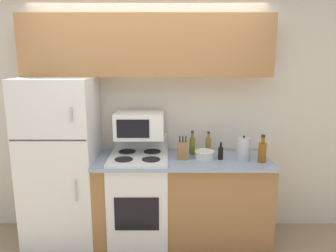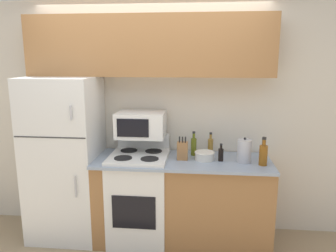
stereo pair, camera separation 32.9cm
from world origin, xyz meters
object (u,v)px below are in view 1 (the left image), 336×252
Objects in this scene: knife_block at (182,150)px; bottle_whiskey at (262,151)px; bottle_soy_sauce at (220,153)px; bottle_vinegar at (208,145)px; refrigerator at (61,162)px; stove at (139,197)px; microwave at (139,125)px; bowl at (204,154)px; bottle_olive_oil at (192,145)px; kettle at (243,149)px.

bottle_whiskey is (0.79, -0.10, 0.02)m from knife_block.
knife_block reaches higher than bottle_soy_sauce.
bottle_vinegar is (-0.10, 0.23, 0.02)m from bottle_soy_sauce.
stove is at bearing -0.96° from refrigerator.
bowl is (0.68, -0.12, -0.29)m from microwave.
bottle_vinegar reaches higher than stove.
knife_block is 0.20m from bottle_olive_oil.
bottle_olive_oil reaches higher than bottle_vinegar.
bottle_vinegar is at bearing 17.34° from bottle_olive_oil.
refrigerator is 0.90m from microwave.
bottle_whiskey reaches higher than stove.
bottle_olive_oil is at bearing 158.70° from bottle_whiskey.
bottle_vinegar is 0.41m from kettle.
bottle_whiskey is 1.17× the size of bottle_vinegar.
bottle_olive_oil reaches higher than bottle_soy_sauce.
bottle_whiskey is 0.73m from bottle_olive_oil.
bottle_olive_oil is (0.56, 0.15, 0.53)m from stove.
kettle is at bearing -2.41° from knife_block.
refrigerator is at bearing 179.50° from bowl.
bottle_olive_oil is (-0.68, 0.26, -0.01)m from bottle_whiskey.
bottle_whiskey is at bearing -7.22° from knife_block.
bottle_vinegar is 0.92× the size of bottle_olive_oil.
refrigerator is 7.19× the size of knife_block.
stove is 0.83m from bowl.
stove is (0.81, -0.01, -0.38)m from refrigerator.
refrigerator is at bearing 176.50° from bottle_whiskey.
microwave reaches higher than bottle_vinegar.
bottle_vinegar is (0.74, 0.21, 0.52)m from stove.
refrigerator is 1.57m from bottle_vinegar.
microwave is 1.81× the size of bottle_whiskey.
microwave is 0.74m from bowl.
kettle is at bearing -1.58° from refrigerator.
knife_block is at bearing -1.17° from refrigerator.
bottle_whiskey is at bearing -23.26° from kettle.
microwave is (0.00, 0.12, 0.76)m from stove.
refrigerator reaches higher than microwave.
bottle_soy_sauce is at bearing -9.39° from microwave.
microwave is at bearing -176.57° from bottle_olive_oil.
knife_block is 0.95× the size of kettle.
microwave reaches higher than bottle_olive_oil.
microwave is 2.82× the size of bottle_soy_sauce.
stove is at bearing 174.84° from bottle_whiskey.
bottle_olive_oil is (-0.28, 0.17, 0.03)m from bottle_soy_sauce.
bottle_whiskey reaches higher than knife_block.
knife_block is 1.35× the size of bottle_soy_sauce.
bottle_whiskey is at bearing -32.73° from bottle_vinegar.
microwave reaches higher than bottle_whiskey.
bottle_whiskey is (2.06, -0.13, 0.15)m from refrigerator.
stove is 4.57× the size of knife_block.
refrigerator is 2.07m from bottle_whiskey.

